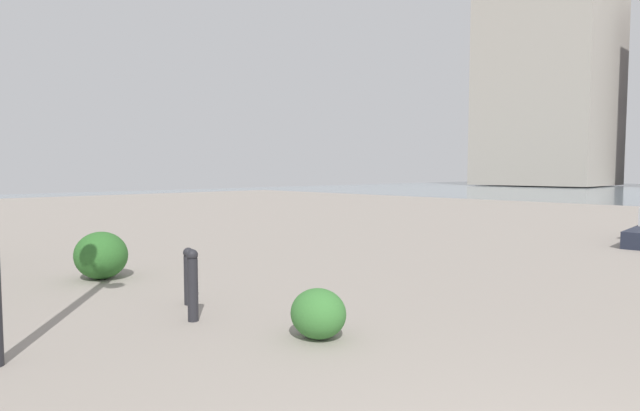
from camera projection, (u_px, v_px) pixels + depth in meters
name	position (u px, v px, depth m)	size (l,w,h in m)	color
building_annex	(548.00, 83.00, 62.23)	(13.92, 13.01, 24.95)	#B2A899
bollard_near	(193.00, 284.00, 5.77)	(0.13, 0.13, 0.83)	#232328
bollard_mid	(189.00, 275.00, 6.49)	(0.13, 0.13, 0.74)	#232328
shrub_low	(101.00, 255.00, 8.05)	(0.88, 0.79, 0.75)	#2D6628
shrub_round	(318.00, 313.00, 5.19)	(0.60, 0.54, 0.51)	#387533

